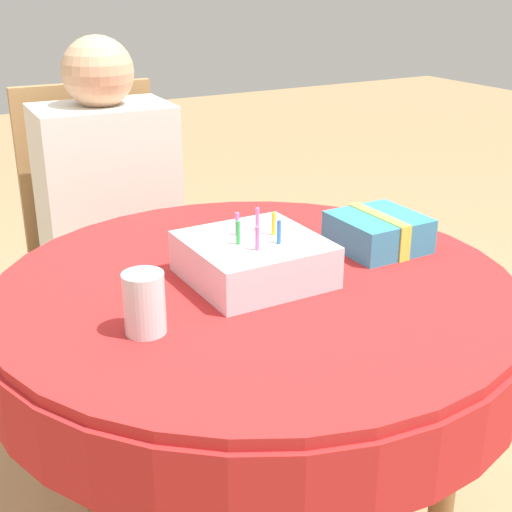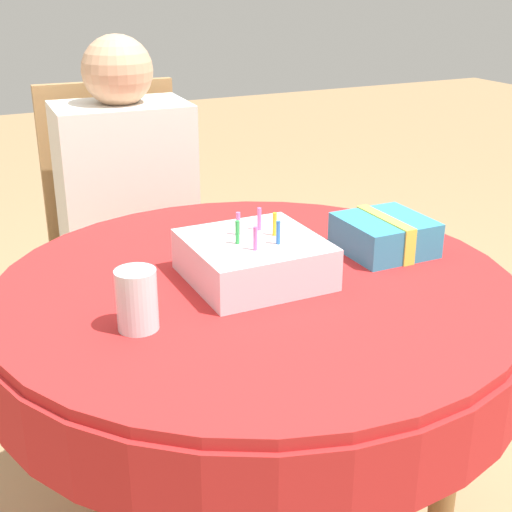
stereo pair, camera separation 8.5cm
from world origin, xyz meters
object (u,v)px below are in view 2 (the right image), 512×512
(person, at_px, (128,199))
(birthday_cake, at_px, (256,259))
(gift_box, at_px, (384,235))
(chair, at_px, (124,240))
(drinking_glass, at_px, (137,300))

(person, relative_size, birthday_cake, 4.65)
(birthday_cake, height_order, gift_box, birthday_cake)
(chair, height_order, birthday_cake, chair)
(drinking_glass, bearing_deg, person, 74.97)
(person, bearing_deg, chair, 90.00)
(chair, distance_m, gift_box, 0.94)
(drinking_glass, relative_size, gift_box, 0.59)
(person, bearing_deg, drinking_glass, -101.60)
(drinking_glass, distance_m, gift_box, 0.58)
(person, distance_m, drinking_glass, 0.89)
(chair, height_order, drinking_glass, chair)
(gift_box, bearing_deg, birthday_cake, -177.96)
(birthday_cake, relative_size, drinking_glass, 2.34)
(chair, relative_size, gift_box, 5.53)
(birthday_cake, bearing_deg, chair, 91.78)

